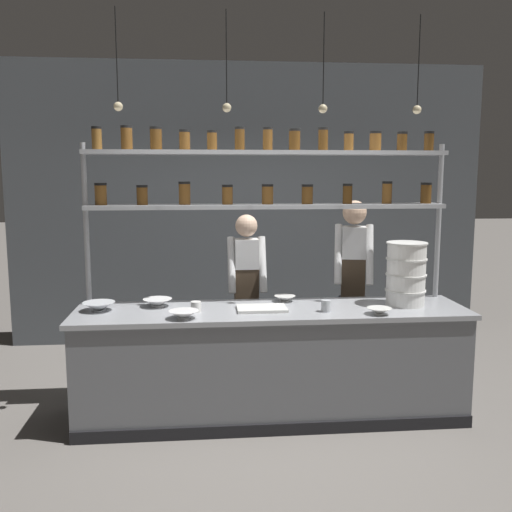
{
  "coord_description": "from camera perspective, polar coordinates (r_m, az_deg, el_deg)",
  "views": [
    {
      "loc": [
        -0.56,
        -4.5,
        2.01
      ],
      "look_at": [
        -0.11,
        0.2,
        1.33
      ],
      "focal_mm": 40.0,
      "sensor_mm": 36.0,
      "label": 1
    }
  ],
  "objects": [
    {
      "name": "chef_left",
      "position": [
        5.39,
        -0.95,
        -3.25
      ],
      "size": [
        0.36,
        0.29,
        1.63
      ],
      "rotation": [
        0.0,
        0.0,
        0.02
      ],
      "color": "black",
      "rests_on": "ground_plane"
    },
    {
      "name": "cutting_board",
      "position": [
        4.62,
        0.58,
        -5.27
      ],
      "size": [
        0.4,
        0.26,
        0.02
      ],
      "color": "silver",
      "rests_on": "prep_counter"
    },
    {
      "name": "spice_shelf_unit",
      "position": [
        4.86,
        0.97,
        7.3
      ],
      "size": [
        3.08,
        0.28,
        2.4
      ],
      "color": "#999BA0",
      "rests_on": "ground_plane"
    },
    {
      "name": "prep_bowl_center_back",
      "position": [
        4.92,
        2.9,
        -4.28
      ],
      "size": [
        0.18,
        0.18,
        0.05
      ],
      "color": "silver",
      "rests_on": "prep_counter"
    },
    {
      "name": "pendant_light_row",
      "position": [
        4.56,
        1.74,
        15.1
      ],
      "size": [
        2.4,
        0.07,
        0.76
      ],
      "color": "black"
    },
    {
      "name": "ground_plane",
      "position": [
        4.96,
        1.55,
        -15.69
      ],
      "size": [
        40.0,
        40.0,
        0.0
      ],
      "primitive_type": "plane",
      "color": "slate"
    },
    {
      "name": "serving_cup_by_board",
      "position": [
        4.57,
        -6.02,
        -5.06
      ],
      "size": [
        0.08,
        0.08,
        0.08
      ],
      "color": "silver",
      "rests_on": "prep_counter"
    },
    {
      "name": "container_stack",
      "position": [
        4.9,
        14.77,
        -1.73
      ],
      "size": [
        0.34,
        0.34,
        0.53
      ],
      "color": "white",
      "rests_on": "prep_counter"
    },
    {
      "name": "prep_bowl_far_left",
      "position": [
        4.8,
        -9.81,
        -4.63
      ],
      "size": [
        0.24,
        0.24,
        0.07
      ],
      "color": "white",
      "rests_on": "prep_counter"
    },
    {
      "name": "chef_center",
      "position": [
        5.48,
        9.68,
        -2.2
      ],
      "size": [
        0.41,
        0.34,
        1.76
      ],
      "rotation": [
        0.0,
        0.0,
        -0.22
      ],
      "color": "black",
      "rests_on": "ground_plane"
    },
    {
      "name": "prep_bowl_near_right",
      "position": [
        4.57,
        12.23,
        -5.42
      ],
      "size": [
        0.19,
        0.19,
        0.05
      ],
      "color": "silver",
      "rests_on": "prep_counter"
    },
    {
      "name": "prep_counter",
      "position": [
        4.79,
        1.57,
        -10.67
      ],
      "size": [
        3.19,
        0.76,
        0.92
      ],
      "color": "slate",
      "rests_on": "ground_plane"
    },
    {
      "name": "prep_bowl_center_front",
      "position": [
        4.37,
        -7.24,
        -5.85
      ],
      "size": [
        0.23,
        0.23,
        0.06
      ],
      "color": "white",
      "rests_on": "prep_counter"
    },
    {
      "name": "prep_bowl_near_left",
      "position": [
        4.75,
        -15.44,
        -4.91
      ],
      "size": [
        0.26,
        0.26,
        0.07
      ],
      "color": "silver",
      "rests_on": "prep_counter"
    },
    {
      "name": "back_wall",
      "position": [
        6.82,
        -0.73,
        5.15
      ],
      "size": [
        5.59,
        0.12,
        3.28
      ],
      "primitive_type": "cube",
      "color": "#4C5156",
      "rests_on": "ground_plane"
    },
    {
      "name": "serving_cup_front",
      "position": [
        4.58,
        7.01,
        -4.98
      ],
      "size": [
        0.08,
        0.08,
        0.09
      ],
      "color": "#B2B7BC",
      "rests_on": "prep_counter"
    }
  ]
}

